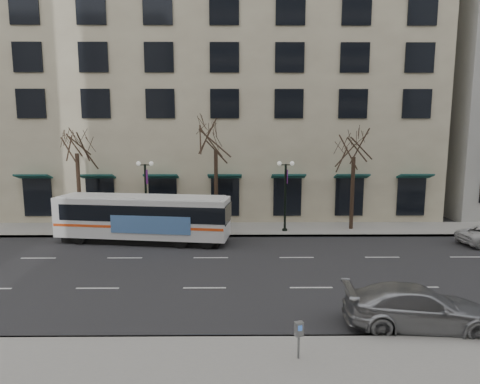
{
  "coord_description": "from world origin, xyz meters",
  "views": [
    {
      "loc": [
        1.51,
        -20.2,
        7.17
      ],
      "look_at": [
        1.69,
        1.4,
        4.0
      ],
      "focal_mm": 30.0,
      "sensor_mm": 36.0,
      "label": 1
    }
  ],
  "objects_px": {
    "lamp_post_right": "(285,193)",
    "city_bus": "(144,217)",
    "tree_far_mid": "(216,137)",
    "silver_car": "(418,307)",
    "lamp_post_left": "(146,193)",
    "pay_station": "(299,332)",
    "tree_far_left": "(76,140)",
    "tree_far_right": "(354,144)"
  },
  "relations": [
    {
      "from": "lamp_post_right",
      "to": "city_bus",
      "type": "relative_size",
      "value": 0.45
    },
    {
      "from": "tree_far_mid",
      "to": "silver_car",
      "type": "relative_size",
      "value": 1.58
    },
    {
      "from": "tree_far_mid",
      "to": "silver_car",
      "type": "bearing_deg",
      "value": -61.25
    },
    {
      "from": "lamp_post_right",
      "to": "city_bus",
      "type": "xyz_separation_m",
      "value": [
        -9.63,
        -2.42,
        -1.25
      ]
    },
    {
      "from": "lamp_post_left",
      "to": "city_bus",
      "type": "bearing_deg",
      "value": -81.19
    },
    {
      "from": "tree_far_mid",
      "to": "pay_station",
      "type": "xyz_separation_m",
      "value": [
        3.45,
        -17.28,
        -5.88
      ]
    },
    {
      "from": "tree_far_left",
      "to": "silver_car",
      "type": "relative_size",
      "value": 1.54
    },
    {
      "from": "lamp_post_left",
      "to": "lamp_post_right",
      "type": "xyz_separation_m",
      "value": [
        10.0,
        0.0,
        0.0
      ]
    },
    {
      "from": "city_bus",
      "to": "silver_car",
      "type": "distance_m",
      "value": 17.59
    },
    {
      "from": "tree_far_mid",
      "to": "pay_station",
      "type": "relative_size",
      "value": 7.06
    },
    {
      "from": "city_bus",
      "to": "silver_car",
      "type": "height_order",
      "value": "city_bus"
    },
    {
      "from": "tree_far_mid",
      "to": "tree_far_right",
      "type": "distance_m",
      "value": 10.01
    },
    {
      "from": "lamp_post_right",
      "to": "silver_car",
      "type": "bearing_deg",
      "value": -77.4
    },
    {
      "from": "tree_far_right",
      "to": "lamp_post_left",
      "type": "xyz_separation_m",
      "value": [
        -14.99,
        -0.6,
        -3.48
      ]
    },
    {
      "from": "tree_far_mid",
      "to": "lamp_post_right",
      "type": "xyz_separation_m",
      "value": [
        5.01,
        -0.6,
        -3.96
      ]
    },
    {
      "from": "lamp_post_left",
      "to": "pay_station",
      "type": "bearing_deg",
      "value": -63.17
    },
    {
      "from": "city_bus",
      "to": "tree_far_mid",
      "type": "bearing_deg",
      "value": 41.13
    },
    {
      "from": "tree_far_right",
      "to": "tree_far_left",
      "type": "bearing_deg",
      "value": 180.0
    },
    {
      "from": "tree_far_mid",
      "to": "lamp_post_left",
      "type": "relative_size",
      "value": 1.64
    },
    {
      "from": "lamp_post_right",
      "to": "pay_station",
      "type": "relative_size",
      "value": 4.3
    },
    {
      "from": "lamp_post_left",
      "to": "lamp_post_right",
      "type": "height_order",
      "value": "same"
    },
    {
      "from": "tree_far_left",
      "to": "silver_car",
      "type": "distance_m",
      "value": 24.34
    },
    {
      "from": "tree_far_mid",
      "to": "lamp_post_left",
      "type": "bearing_deg",
      "value": -173.15
    },
    {
      "from": "tree_far_left",
      "to": "tree_far_mid",
      "type": "height_order",
      "value": "tree_far_mid"
    },
    {
      "from": "tree_far_left",
      "to": "pay_station",
      "type": "distance_m",
      "value": 22.62
    },
    {
      "from": "lamp_post_left",
      "to": "silver_car",
      "type": "distance_m",
      "value": 19.67
    },
    {
      "from": "pay_station",
      "to": "silver_car",
      "type": "bearing_deg",
      "value": 9.18
    },
    {
      "from": "tree_far_right",
      "to": "lamp_post_left",
      "type": "height_order",
      "value": "tree_far_right"
    },
    {
      "from": "tree_far_mid",
      "to": "lamp_post_left",
      "type": "distance_m",
      "value": 6.4
    },
    {
      "from": "tree_far_right",
      "to": "lamp_post_left",
      "type": "relative_size",
      "value": 1.55
    },
    {
      "from": "tree_far_left",
      "to": "pay_station",
      "type": "relative_size",
      "value": 6.88
    },
    {
      "from": "silver_car",
      "to": "pay_station",
      "type": "height_order",
      "value": "silver_car"
    },
    {
      "from": "tree_far_mid",
      "to": "tree_far_right",
      "type": "height_order",
      "value": "tree_far_mid"
    },
    {
      "from": "lamp_post_right",
      "to": "tree_far_mid",
      "type": "bearing_deg",
      "value": 173.17
    },
    {
      "from": "tree_far_right",
      "to": "lamp_post_right",
      "type": "bearing_deg",
      "value": -173.15
    },
    {
      "from": "tree_far_left",
      "to": "tree_far_mid",
      "type": "xyz_separation_m",
      "value": [
        10.0,
        0.0,
        0.21
      ]
    },
    {
      "from": "tree_far_mid",
      "to": "lamp_post_right",
      "type": "height_order",
      "value": "tree_far_mid"
    },
    {
      "from": "city_bus",
      "to": "tree_far_right",
      "type": "bearing_deg",
      "value": 19.64
    },
    {
      "from": "lamp_post_right",
      "to": "silver_car",
      "type": "xyz_separation_m",
      "value": [
        3.22,
        -14.4,
        -2.16
      ]
    },
    {
      "from": "tree_far_left",
      "to": "lamp_post_right",
      "type": "height_order",
      "value": "tree_far_left"
    },
    {
      "from": "silver_car",
      "to": "tree_far_mid",
      "type": "bearing_deg",
      "value": 34.01
    },
    {
      "from": "lamp_post_left",
      "to": "city_bus",
      "type": "distance_m",
      "value": 2.75
    }
  ]
}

